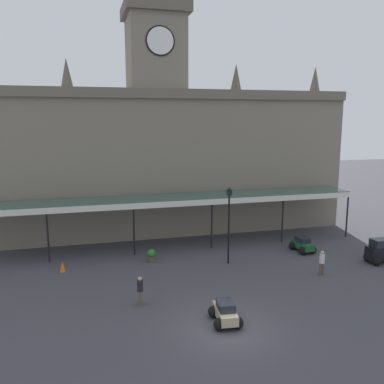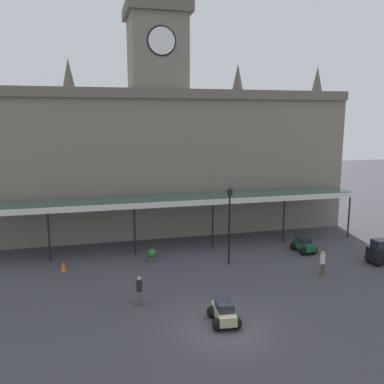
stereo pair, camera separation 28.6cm
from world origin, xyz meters
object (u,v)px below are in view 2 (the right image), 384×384
(car_beige_sedan, at_px, (224,314))
(traffic_cone, at_px, (63,266))
(pedestrian_crossing_forecourt, at_px, (322,262))
(car_green_sedan, at_px, (304,246))
(car_black_van, at_px, (384,252))
(pedestrian_near_entrance, at_px, (139,289))
(victorian_lamppost, at_px, (229,217))
(planter_near_kerb, at_px, (152,255))

(car_beige_sedan, bearing_deg, traffic_cone, 131.15)
(pedestrian_crossing_forecourt, bearing_deg, car_green_sedan, 75.06)
(car_beige_sedan, height_order, car_green_sedan, same)
(car_beige_sedan, bearing_deg, car_black_van, 21.63)
(traffic_cone, bearing_deg, pedestrian_near_entrance, -55.28)
(car_beige_sedan, height_order, pedestrian_near_entrance, pedestrian_near_entrance)
(car_beige_sedan, height_order, victorian_lamppost, victorian_lamppost)
(car_green_sedan, relative_size, victorian_lamppost, 0.38)
(pedestrian_near_entrance, xyz_separation_m, traffic_cone, (-4.44, 6.41, -0.55))
(pedestrian_crossing_forecourt, xyz_separation_m, planter_near_kerb, (-10.58, 5.36, -0.42))
(pedestrian_crossing_forecourt, distance_m, pedestrian_near_entrance, 12.39)
(pedestrian_crossing_forecourt, relative_size, pedestrian_near_entrance, 1.00)
(car_black_van, bearing_deg, pedestrian_crossing_forecourt, -169.89)
(car_black_van, xyz_separation_m, pedestrian_near_entrance, (-17.92, -2.40, 0.10))
(car_green_sedan, xyz_separation_m, victorian_lamppost, (-6.52, -1.00, 2.90))
(traffic_cone, bearing_deg, car_beige_sedan, -48.85)
(car_beige_sedan, xyz_separation_m, car_green_sedan, (9.64, 9.23, 0.00))
(car_black_van, bearing_deg, victorian_lamppost, 166.20)
(car_black_van, relative_size, traffic_cone, 3.36)
(pedestrian_near_entrance, distance_m, victorian_lamppost, 9.02)
(car_beige_sedan, height_order, car_black_van, car_black_van)
(car_beige_sedan, relative_size, traffic_cone, 2.95)
(pedestrian_crossing_forecourt, relative_size, planter_near_kerb, 1.74)
(pedestrian_crossing_forecourt, xyz_separation_m, traffic_cone, (-16.75, 5.01, -0.55))
(car_green_sedan, bearing_deg, pedestrian_near_entrance, -155.87)
(car_green_sedan, distance_m, traffic_cone, 18.00)
(car_black_van, xyz_separation_m, pedestrian_crossing_forecourt, (-5.61, -1.00, 0.10))
(car_green_sedan, distance_m, pedestrian_near_entrance, 14.86)
(victorian_lamppost, bearing_deg, car_green_sedan, 8.72)
(car_black_van, distance_m, pedestrian_crossing_forecourt, 5.70)
(pedestrian_crossing_forecourt, bearing_deg, planter_near_kerb, 153.12)
(car_black_van, relative_size, planter_near_kerb, 2.52)
(pedestrian_crossing_forecourt, xyz_separation_m, victorian_lamppost, (-5.27, 3.67, 2.49))
(car_green_sedan, xyz_separation_m, planter_near_kerb, (-11.83, 0.69, -0.01))
(car_green_sedan, distance_m, victorian_lamppost, 7.21)
(car_green_sedan, height_order, victorian_lamppost, victorian_lamppost)
(pedestrian_near_entrance, bearing_deg, traffic_cone, 124.72)
(car_beige_sedan, xyz_separation_m, pedestrian_near_entrance, (-3.92, 3.15, 0.41))
(car_beige_sedan, distance_m, traffic_cone, 12.71)
(pedestrian_crossing_forecourt, height_order, planter_near_kerb, pedestrian_crossing_forecourt)
(car_beige_sedan, bearing_deg, victorian_lamppost, 69.24)
(car_green_sedan, bearing_deg, planter_near_kerb, 176.67)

